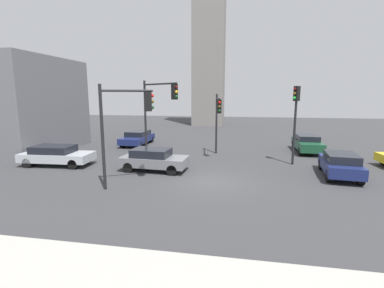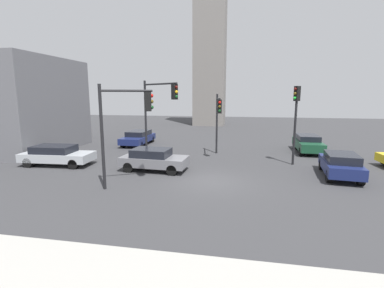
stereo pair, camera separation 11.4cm
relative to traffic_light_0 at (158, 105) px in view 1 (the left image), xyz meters
name	(u,v)px [view 1 (the left image)]	position (x,y,z in m)	size (l,w,h in m)	color
ground_plane	(211,182)	(4.26, -4.01, -4.18)	(97.66, 97.66, 0.00)	#38383A
traffic_light_0	(158,105)	(0.00, 0.00, 0.00)	(3.12, 2.37, 5.90)	black
traffic_light_1	(295,111)	(9.46, 1.00, -0.40)	(0.48, 0.45, 5.44)	black
traffic_light_2	(218,113)	(4.01, 2.62, -0.75)	(0.68, 2.97, 4.93)	black
traffic_light_3	(125,117)	(-0.01, -5.71, -0.43)	(2.45, 1.37, 5.39)	black
car_0	(138,137)	(-4.23, 6.73, -3.46)	(2.09, 4.79, 1.36)	navy
car_1	(56,155)	(-6.78, -2.14, -3.44)	(4.90, 2.26, 1.39)	#ADB2B7
car_2	(307,143)	(11.43, 5.83, -3.39)	(1.91, 4.65, 1.47)	#19472D
car_3	(154,159)	(0.31, -2.26, -3.43)	(4.33, 2.13, 1.43)	slate
car_5	(340,164)	(11.73, -1.66, -3.40)	(2.35, 4.35, 1.46)	navy
skyline_tower	(209,35)	(0.39, 26.91, 9.94)	(4.87, 4.87, 28.23)	gray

